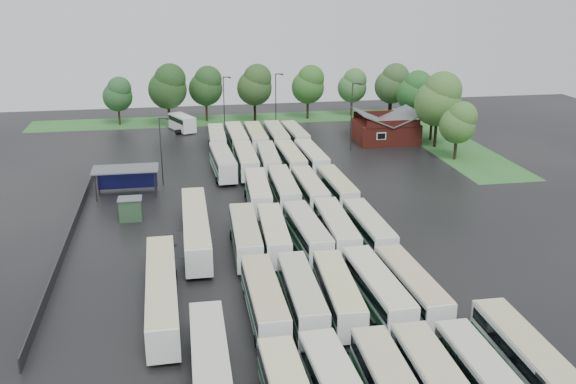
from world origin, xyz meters
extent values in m
plane|color=black|center=(0.00, 0.00, 0.00)|extent=(160.00, 160.00, 0.00)
cube|color=maroon|center=(24.00, 42.80, 1.70)|extent=(10.00, 8.00, 3.40)
cube|color=#4C4F51|center=(21.50, 42.80, 4.30)|extent=(5.07, 8.60, 2.19)
cube|color=#4C4F51|center=(26.50, 42.80, 4.30)|extent=(5.07, 8.60, 2.19)
cube|color=maroon|center=(24.00, 38.80, 3.90)|extent=(9.00, 0.20, 1.20)
cube|color=silver|center=(22.00, 38.75, 2.00)|extent=(1.60, 0.12, 1.20)
cylinder|color=#2D2D30|center=(-20.80, 20.00, 1.70)|extent=(0.16, 0.16, 3.40)
cylinder|color=#2D2D30|center=(-13.60, 20.00, 1.70)|extent=(0.16, 0.16, 3.40)
cylinder|color=#2D2D30|center=(-20.80, 23.20, 1.70)|extent=(0.16, 0.16, 3.40)
cylinder|color=#2D2D30|center=(-13.60, 23.20, 1.70)|extent=(0.16, 0.16, 3.40)
cube|color=#4C4F51|center=(-17.20, 21.60, 3.50)|extent=(8.20, 4.20, 0.15)
cube|color=navy|center=(-17.20, 23.50, 1.60)|extent=(7.60, 0.08, 2.60)
cube|color=#27482B|center=(-16.20, 12.60, 1.25)|extent=(2.50, 2.00, 2.50)
cube|color=#4C4F51|center=(-16.20, 12.60, 2.56)|extent=(2.70, 2.20, 0.12)
cube|color=#2B6729|center=(2.00, 64.80, 0.01)|extent=(80.00, 10.00, 0.01)
cube|color=#2B6729|center=(34.00, 42.80, 0.01)|extent=(10.00, 50.00, 0.01)
cube|color=#2D2D30|center=(-22.20, 8.00, 0.60)|extent=(0.10, 50.00, 1.20)
cube|color=beige|center=(-1.34, -25.86, 3.22)|extent=(2.87, 11.62, 0.12)
cylinder|color=black|center=(-1.34, -22.06, 0.45)|extent=(2.53, 0.95, 0.95)
cube|color=#BCB78D|center=(2.06, -25.93, 3.18)|extent=(2.49, 11.41, 0.12)
cylinder|color=black|center=(2.06, -22.17, 0.44)|extent=(2.49, 0.94, 0.94)
cube|color=black|center=(5.01, -26.20, 2.40)|extent=(2.72, 11.68, 0.89)
cube|color=#BDB98D|center=(5.01, -26.20, 3.29)|extent=(2.56, 11.80, 0.12)
cylinder|color=black|center=(5.01, -22.31, 0.46)|extent=(2.58, 0.97, 0.97)
cube|color=silver|center=(8.38, -25.84, 1.75)|extent=(2.49, 11.54, 2.64)
cube|color=black|center=(8.38, -25.84, 2.28)|extent=(2.55, 11.08, 0.84)
cube|color=beige|center=(8.38, -25.84, 3.12)|extent=(2.40, 11.19, 0.12)
cylinder|color=black|center=(8.38, -22.15, 0.43)|extent=(2.45, 0.92, 0.92)
cube|color=silver|center=(-4.22, -12.51, 1.80)|extent=(2.52, 11.85, 2.71)
cube|color=black|center=(-4.22, -12.51, 2.34)|extent=(2.58, 11.38, 0.87)
cube|color=#1A5833|center=(-4.22, -12.51, 1.20)|extent=(2.57, 11.61, 0.60)
cube|color=tan|center=(-4.22, -12.51, 3.21)|extent=(2.42, 11.49, 0.12)
cylinder|color=black|center=(-4.22, -16.29, 0.44)|extent=(2.52, 0.95, 0.95)
cylinder|color=black|center=(-4.22, -8.72, 0.44)|extent=(2.52, 0.95, 0.95)
cube|color=silver|center=(-1.08, -12.09, 1.76)|extent=(2.61, 11.60, 2.65)
cube|color=black|center=(-1.08, -12.09, 2.29)|extent=(2.66, 11.14, 0.85)
cube|color=#0F532A|center=(-1.08, -12.09, 1.17)|extent=(2.66, 11.37, 0.58)
cube|color=#B6B398|center=(-1.08, -12.09, 3.13)|extent=(2.51, 11.25, 0.12)
cylinder|color=black|center=(-1.08, -15.79, 0.43)|extent=(2.46, 0.92, 0.92)
cylinder|color=black|center=(-1.08, -8.40, 0.43)|extent=(2.46, 0.92, 0.92)
cube|color=silver|center=(1.99, -12.26, 1.74)|extent=(2.94, 11.56, 2.63)
cube|color=black|center=(1.99, -12.26, 2.27)|extent=(2.98, 11.11, 0.84)
cube|color=#085224|center=(1.99, -12.26, 1.16)|extent=(2.98, 11.33, 0.58)
cube|color=beige|center=(1.99, -12.26, 3.10)|extent=(2.83, 11.21, 0.11)
cylinder|color=black|center=(1.99, -15.93, 0.43)|extent=(2.43, 0.92, 0.92)
cylinder|color=black|center=(1.99, -8.60, 0.43)|extent=(2.43, 0.92, 0.92)
cube|color=silver|center=(5.27, -12.34, 1.82)|extent=(2.99, 12.09, 2.75)
cube|color=black|center=(5.27, -12.34, 2.37)|extent=(3.03, 11.61, 0.88)
cube|color=#0D5228|center=(5.27, -12.34, 1.22)|extent=(3.03, 11.85, 0.60)
cube|color=beige|center=(5.27, -12.34, 3.25)|extent=(2.87, 11.72, 0.12)
cylinder|color=black|center=(5.27, -16.18, 0.45)|extent=(2.55, 0.96, 0.96)
cylinder|color=black|center=(5.27, -8.50, 0.45)|extent=(2.55, 0.96, 0.96)
cube|color=silver|center=(8.29, -12.34, 1.77)|extent=(2.93, 11.76, 2.67)
cube|color=black|center=(8.29, -12.34, 2.31)|extent=(2.96, 11.29, 0.86)
cube|color=#17542D|center=(8.29, -12.34, 1.19)|extent=(2.97, 11.53, 0.59)
cube|color=tan|center=(8.29, -12.34, 3.16)|extent=(2.81, 11.40, 0.12)
cylinder|color=black|center=(8.29, -16.08, 0.44)|extent=(2.48, 0.93, 0.93)
cylinder|color=black|center=(8.29, -8.61, 0.44)|extent=(2.48, 0.93, 0.93)
cube|color=silver|center=(-4.24, 1.12, 1.81)|extent=(2.82, 11.97, 2.73)
cube|color=black|center=(-4.24, 1.12, 2.36)|extent=(2.87, 11.50, 0.87)
cube|color=#16562D|center=(-4.24, 1.12, 1.21)|extent=(2.87, 11.74, 0.60)
cube|color=#B7B28B|center=(-4.24, 1.12, 3.22)|extent=(2.71, 11.61, 0.12)
cylinder|color=black|center=(-4.24, -2.69, 0.45)|extent=(2.53, 0.95, 0.95)
cylinder|color=black|center=(-4.24, 4.93, 0.45)|extent=(2.53, 0.95, 0.95)
cube|color=silver|center=(-1.37, 1.13, 1.75)|extent=(2.92, 11.58, 2.63)
cube|color=black|center=(-1.37, 1.13, 2.27)|extent=(2.95, 11.12, 0.84)
cube|color=#135B2E|center=(-1.37, 1.13, 1.17)|extent=(2.95, 11.35, 0.58)
cube|color=beige|center=(-1.37, 1.13, 3.11)|extent=(2.80, 11.23, 0.11)
cylinder|color=black|center=(-1.37, -2.55, 0.43)|extent=(2.44, 0.92, 0.92)
cylinder|color=black|center=(-1.37, 4.80, 0.43)|extent=(2.44, 0.92, 0.92)
cube|color=silver|center=(2.02, 1.01, 1.80)|extent=(3.03, 11.94, 2.71)
cube|color=black|center=(2.02, 1.01, 2.34)|extent=(3.07, 11.47, 0.87)
cube|color=#0A4D24|center=(2.02, 1.01, 1.20)|extent=(3.07, 11.71, 0.60)
cube|color=#BDB8A2|center=(2.02, 1.01, 3.21)|extent=(2.92, 11.58, 0.12)
cylinder|color=black|center=(2.02, -2.77, 0.44)|extent=(2.51, 0.95, 0.95)
cylinder|color=black|center=(2.02, 4.80, 0.44)|extent=(2.51, 0.95, 0.95)
cube|color=silver|center=(5.15, 1.29, 1.83)|extent=(2.81, 12.08, 2.76)
cube|color=black|center=(5.15, 1.29, 2.38)|extent=(2.86, 11.60, 0.88)
cube|color=#08511F|center=(5.15, 1.29, 1.22)|extent=(2.86, 11.84, 0.61)
cube|color=beige|center=(5.15, 1.29, 3.26)|extent=(2.70, 11.72, 0.12)
cylinder|color=black|center=(5.15, -2.55, 0.45)|extent=(2.55, 0.96, 0.96)
cylinder|color=black|center=(5.15, 5.14, 0.45)|extent=(2.55, 0.96, 0.96)
cube|color=silver|center=(8.55, 0.97, 1.76)|extent=(2.61, 11.58, 2.64)
cube|color=black|center=(8.55, 0.97, 2.28)|extent=(2.66, 11.12, 0.85)
cube|color=#0A5227|center=(8.55, 0.97, 1.17)|extent=(2.65, 11.35, 0.58)
cube|color=beige|center=(8.55, 0.97, 3.13)|extent=(2.51, 11.23, 0.12)
cylinder|color=black|center=(8.55, -2.72, 0.43)|extent=(2.45, 0.92, 0.92)
cylinder|color=black|center=(8.55, 4.66, 0.43)|extent=(2.45, 0.92, 0.92)
cube|color=silver|center=(-1.25, 14.51, 1.79)|extent=(3.01, 11.90, 2.70)
cube|color=black|center=(-1.25, 14.51, 2.33)|extent=(3.05, 11.43, 0.87)
cube|color=#0C4F23|center=(-1.25, 14.51, 1.20)|extent=(3.05, 11.66, 0.59)
cube|color=beige|center=(-1.25, 14.51, 3.19)|extent=(2.90, 11.54, 0.12)
cylinder|color=black|center=(-1.25, 10.74, 0.44)|extent=(2.51, 0.94, 0.94)
cylinder|color=black|center=(-1.25, 18.29, 0.44)|extent=(2.51, 0.94, 0.94)
cube|color=silver|center=(1.98, 15.10, 1.82)|extent=(2.74, 12.04, 2.75)
cube|color=black|center=(1.98, 15.10, 2.37)|extent=(2.79, 11.56, 0.88)
cube|color=#1C5E33|center=(1.98, 15.10, 1.22)|extent=(2.79, 11.80, 0.60)
cube|color=beige|center=(1.98, 15.10, 3.25)|extent=(2.63, 11.67, 0.12)
cylinder|color=black|center=(1.98, 11.26, 0.45)|extent=(2.55, 0.96, 0.96)
cylinder|color=black|center=(1.98, 18.94, 0.45)|extent=(2.55, 0.96, 0.96)
cube|color=silver|center=(5.12, 14.48, 1.77)|extent=(2.57, 11.69, 2.67)
cube|color=black|center=(5.12, 14.48, 2.31)|extent=(2.63, 11.22, 0.86)
cube|color=#084E1E|center=(5.12, 14.48, 1.19)|extent=(2.62, 11.46, 0.59)
cube|color=beige|center=(5.12, 14.48, 3.16)|extent=(2.47, 11.34, 0.12)
cylinder|color=black|center=(5.12, 10.75, 0.44)|extent=(2.48, 0.93, 0.93)
cylinder|color=black|center=(5.12, 18.21, 0.44)|extent=(2.48, 0.93, 0.93)
cube|color=silver|center=(8.57, 14.67, 1.74)|extent=(2.73, 11.53, 2.63)
cube|color=black|center=(8.57, 14.67, 2.27)|extent=(2.77, 11.07, 0.84)
cube|color=#1A5C30|center=(8.57, 14.67, 1.17)|extent=(2.77, 11.30, 0.58)
cube|color=#C1BC84|center=(8.57, 14.67, 3.10)|extent=(2.63, 11.18, 0.11)
cylinder|color=black|center=(8.57, 11.00, 0.43)|extent=(2.44, 0.92, 0.92)
cylinder|color=black|center=(8.57, 18.34, 0.43)|extent=(2.44, 0.92, 0.92)
cube|color=silver|center=(-4.44, 28.35, 1.84)|extent=(3.07, 12.19, 2.77)
cube|color=black|center=(-4.44, 28.35, 2.39)|extent=(3.11, 11.71, 0.89)
cube|color=#11602E|center=(-4.44, 28.35, 1.23)|extent=(3.11, 11.95, 0.61)
cube|color=#B6B39F|center=(-4.44, 28.35, 3.27)|extent=(2.95, 11.83, 0.12)
cylinder|color=black|center=(-4.44, 24.48, 0.45)|extent=(2.57, 0.97, 0.97)
cylinder|color=black|center=(-4.44, 32.22, 0.45)|extent=(2.57, 0.97, 0.97)
cube|color=silver|center=(-1.14, 28.68, 1.84)|extent=(2.61, 12.12, 2.77)
cube|color=black|center=(-1.14, 28.68, 2.40)|extent=(2.67, 11.64, 0.89)
cube|color=#105F29|center=(-1.14, 28.68, 1.23)|extent=(2.66, 11.88, 0.61)
cube|color=beige|center=(-1.14, 28.68, 3.28)|extent=(2.51, 11.76, 0.12)
cylinder|color=black|center=(-1.14, 24.80, 0.45)|extent=(2.57, 0.97, 0.97)
cylinder|color=black|center=(-1.14, 32.55, 0.45)|extent=(2.57, 0.97, 0.97)
cube|color=silver|center=(2.05, 28.58, 1.77)|extent=(2.92, 11.72, 2.67)
cube|color=black|center=(2.05, 28.58, 2.30)|extent=(2.96, 11.26, 0.85)
cube|color=#185C33|center=(2.05, 28.58, 1.18)|extent=(2.96, 11.49, 0.59)
cube|color=#BAB896|center=(2.05, 28.58, 3.15)|extent=(2.81, 11.37, 0.12)
cylinder|color=black|center=(2.05, 24.86, 0.44)|extent=(2.47, 0.93, 0.93)
cylinder|color=black|center=(2.05, 32.30, 0.44)|extent=(2.47, 0.93, 0.93)
cube|color=silver|center=(5.18, 28.37, 1.81)|extent=(2.72, 11.93, 2.72)
cube|color=black|center=(5.18, 28.37, 2.35)|extent=(2.76, 11.45, 0.87)
cube|color=#0B5628|center=(5.18, 28.37, 1.21)|extent=(2.76, 11.69, 0.60)
cube|color=beige|center=(5.18, 28.37, 3.22)|extent=(2.61, 11.57, 0.12)
cylinder|color=black|center=(5.18, 24.56, 0.45)|extent=(2.52, 0.95, 0.95)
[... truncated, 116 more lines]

